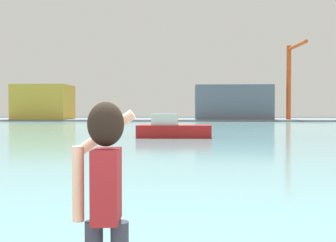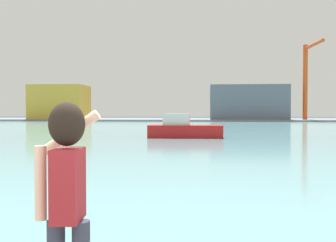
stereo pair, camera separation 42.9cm
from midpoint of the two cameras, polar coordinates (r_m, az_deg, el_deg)
ground_plane at (r=52.38m, az=4.89°, el=-1.03°), size 220.00×220.00×0.00m
harbor_water at (r=54.38m, az=4.92°, el=-0.93°), size 140.00×100.00×0.02m
far_shore_dock at (r=94.35m, az=5.20°, el=0.18°), size 140.00×20.00×0.39m
person_photographer at (r=3.20m, az=-10.37°, el=-9.47°), size 0.53×0.55×1.74m
boat_moored at (r=33.88m, az=2.63°, el=-1.14°), size 6.21×2.37×2.00m
warehouse_left at (r=96.49m, az=-14.95°, el=2.59°), size 12.14×9.30×7.76m
warehouse_right at (r=93.59m, az=11.26°, el=2.57°), size 16.74×13.89×7.52m
port_crane at (r=91.32m, az=19.24°, el=6.35°), size 1.66×10.86×16.14m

